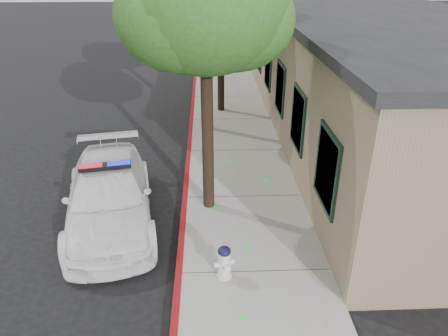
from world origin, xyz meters
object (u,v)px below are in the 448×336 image
fire_hydrant (224,262)px  street_tree_near (206,11)px  police_car (109,195)px  clapboard_building (364,68)px

fire_hydrant → street_tree_near: (-0.28, 2.70, 4.38)m
police_car → fire_hydrant: police_car is taller
fire_hydrant → police_car: bearing=121.8°
clapboard_building → fire_hydrant: (-5.70, -9.12, -1.60)m
fire_hydrant → street_tree_near: size_ratio=0.12×
police_car → street_tree_near: (2.44, 0.33, 4.18)m
clapboard_building → street_tree_near: (-5.98, -6.42, 2.78)m
clapboard_building → street_tree_near: size_ratio=3.28×
street_tree_near → fire_hydrant: bearing=-84.1°
fire_hydrant → street_tree_near: bearing=78.8°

